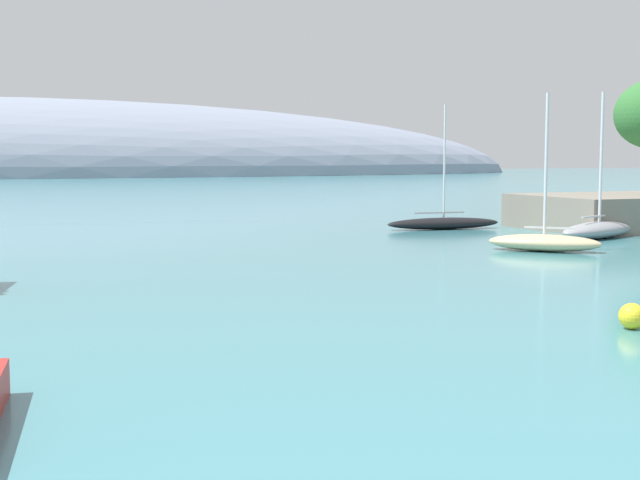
{
  "coord_description": "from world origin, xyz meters",
  "views": [
    {
      "loc": [
        -15.36,
        -8.17,
        5.01
      ],
      "look_at": [
        -0.01,
        29.49,
        1.13
      ],
      "focal_mm": 49.24,
      "sensor_mm": 36.0,
      "label": 1
    }
  ],
  "objects_px": {
    "sailboat_black_mid_mooring": "(444,223)",
    "sailboat_sand_outer_mooring": "(544,241)",
    "mooring_buoy_yellow": "(632,316)",
    "sailboat_grey_near_shore": "(599,229)"
  },
  "relations": [
    {
      "from": "sailboat_black_mid_mooring",
      "to": "sailboat_sand_outer_mooring",
      "type": "relative_size",
      "value": 1.03
    },
    {
      "from": "sailboat_black_mid_mooring",
      "to": "mooring_buoy_yellow",
      "type": "bearing_deg",
      "value": -105.4
    },
    {
      "from": "sailboat_sand_outer_mooring",
      "to": "mooring_buoy_yellow",
      "type": "height_order",
      "value": "sailboat_sand_outer_mooring"
    },
    {
      "from": "sailboat_black_mid_mooring",
      "to": "sailboat_sand_outer_mooring",
      "type": "distance_m",
      "value": 14.5
    },
    {
      "from": "sailboat_grey_near_shore",
      "to": "sailboat_black_mid_mooring",
      "type": "xyz_separation_m",
      "value": [
        -5.56,
        9.34,
        -0.11
      ]
    },
    {
      "from": "sailboat_grey_near_shore",
      "to": "sailboat_sand_outer_mooring",
      "type": "height_order",
      "value": "sailboat_grey_near_shore"
    },
    {
      "from": "sailboat_black_mid_mooring",
      "to": "mooring_buoy_yellow",
      "type": "relative_size",
      "value": 11.16
    },
    {
      "from": "sailboat_sand_outer_mooring",
      "to": "mooring_buoy_yellow",
      "type": "bearing_deg",
      "value": 104.38
    },
    {
      "from": "sailboat_grey_near_shore",
      "to": "sailboat_sand_outer_mooring",
      "type": "xyz_separation_m",
      "value": [
        -7.77,
        -4.99,
        -0.04
      ]
    },
    {
      "from": "sailboat_sand_outer_mooring",
      "to": "sailboat_grey_near_shore",
      "type": "bearing_deg",
      "value": -103.1
    }
  ]
}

